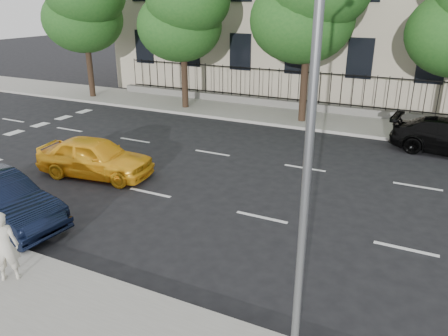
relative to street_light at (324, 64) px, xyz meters
The scene contains 9 objects.
ground 5.99m from the street_light, 144.73° to the left, with size 120.00×120.00×0.00m, color black.
far_sidewalk 16.75m from the street_light, 99.01° to the left, with size 60.00×4.00×0.15m, color gray.
lane_markings 8.67m from the street_light, 110.98° to the left, with size 49.60×4.62×0.01m, color silver, non-canonical shape.
crosswalk 18.42m from the street_light, 158.90° to the left, with size 0.50×12.10×0.01m, color silver, non-canonical shape.
iron_fence 18.21m from the street_light, 98.14° to the left, with size 30.00×0.50×2.20m.
street_light is the anchor object (origin of this frame).
tree_b 18.99m from the street_light, 127.15° to the left, with size 5.53×5.12×8.97m.
yellow_taxi 11.17m from the street_light, 152.89° to the left, with size 1.71×4.25×1.45m, color yellow.
woman_near 7.75m from the street_light, 168.94° to the right, with size 0.61×0.40×1.68m, color beige.
Camera 1 is at (4.06, -8.35, 6.05)m, focal length 35.00 mm.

